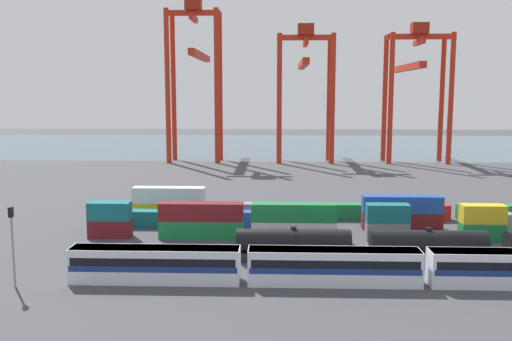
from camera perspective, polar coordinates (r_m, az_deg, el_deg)
ground_plane at (r=120.08m, az=5.70°, el=-2.09°), size 420.00×420.00×0.00m
harbour_water at (r=225.54m, az=4.03°, el=2.59°), size 400.00×110.00×0.01m
passenger_train at (r=62.09m, az=8.01°, el=-9.58°), size 58.19×3.14×3.90m
freight_tank_row at (r=72.44m, az=17.25°, el=-7.39°), size 47.46×2.90×4.36m
signal_mast at (r=65.07m, az=-23.76°, el=-6.20°), size 0.36×0.60×8.79m
shipping_container_0 at (r=83.77m, az=-14.76°, el=-5.77°), size 6.04×2.44×2.60m
shipping_container_1 at (r=83.21m, az=-14.82°, el=-4.03°), size 6.04×2.44×2.60m
shipping_container_2 at (r=80.95m, az=-5.64°, el=-6.02°), size 12.10×2.44×2.60m
shipping_container_3 at (r=80.36m, az=-5.67°, el=-4.22°), size 12.10×2.44×2.60m
shipping_container_4 at (r=80.26m, az=3.88°, el=-6.12°), size 12.10×2.44×2.60m
shipping_container_5 at (r=79.67m, az=3.90°, el=-4.31°), size 12.10×2.44×2.60m
shipping_container_6 at (r=81.78m, az=13.31°, el=-6.06°), size 6.04×2.44×2.60m
shipping_container_7 at (r=81.20m, az=13.37°, el=-4.28°), size 6.04×2.44×2.60m
shipping_container_8 at (r=85.37m, az=22.17°, el=-5.85°), size 6.04×2.44×2.60m
shipping_container_9 at (r=84.82m, az=22.26°, el=-4.14°), size 6.04×2.44×2.60m
shipping_container_10 at (r=89.36m, az=-12.26°, el=-4.84°), size 12.10×2.44×2.60m
shipping_container_11 at (r=86.99m, az=-3.38°, el=-5.02°), size 12.10×2.44×2.60m
shipping_container_12 at (r=86.77m, az=5.77°, el=-5.08°), size 6.04×2.44×2.60m
shipping_container_13 at (r=88.74m, az=14.74°, el=-5.01°), size 12.10×2.44×2.60m
shipping_container_14 at (r=88.21m, az=14.79°, el=-3.36°), size 12.10×2.44×2.60m
shipping_container_15 at (r=92.74m, az=23.12°, el=-4.84°), size 6.04×2.44×2.60m
shipping_container_18 at (r=94.72m, az=-8.89°, el=-4.03°), size 12.10×2.44×2.60m
shipping_container_19 at (r=94.22m, az=-8.93°, el=-2.49°), size 12.10×2.44×2.60m
shipping_container_20 at (r=93.10m, az=-0.68°, el=-4.15°), size 6.04×2.44×2.60m
shipping_container_21 at (r=93.43m, az=7.64°, el=-4.17°), size 12.10×2.44×2.60m
shipping_container_22 at (r=95.68m, az=15.73°, el=-4.12°), size 12.10×2.44×2.60m
shipping_container_23 at (r=99.73m, az=23.31°, el=-3.99°), size 12.10×2.44×2.60m
gantry_crane_west at (r=175.28m, az=-6.22°, el=10.54°), size 16.28×38.54×48.77m
gantry_crane_central at (r=173.77m, az=5.02°, el=9.46°), size 17.24×38.28×41.42m
gantry_crane_east at (r=179.08m, az=15.99°, el=9.10°), size 19.09×40.92×41.58m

